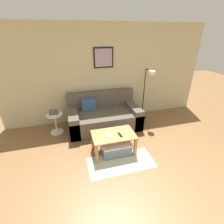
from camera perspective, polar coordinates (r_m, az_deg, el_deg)
The scene contains 10 objects.
wall_back at distance 4.52m, azimuth -1.72°, elevation 13.10°, with size 5.60×0.09×2.55m.
area_rug at distance 3.35m, azimuth 3.20°, elevation -17.28°, with size 1.30×0.60×0.01m, color #B2B79E.
couch at distance 4.34m, azimuth -2.95°, elevation -1.41°, with size 1.83×1.00×0.88m.
coffee_table at distance 3.38m, azimuth 0.52°, elevation -9.05°, with size 0.87×0.54×0.45m.
storage_bin at distance 3.50m, azimuth 1.29°, elevation -12.25°, with size 0.61×0.45×0.26m.
floor_lamp at distance 4.49m, azimuth 12.14°, elevation 7.21°, with size 0.27×0.55×1.46m.
side_table at distance 4.28m, azimuth -19.26°, elevation -3.24°, with size 0.38×0.38×0.51m.
book_stack at distance 4.15m, azimuth -19.71°, elevation -0.25°, with size 0.22×0.18×0.10m.
remote_control at distance 3.29m, azimuth 2.85°, elevation -8.00°, with size 0.04×0.15×0.02m, color black.
cell_phone at distance 3.29m, azimuth -1.38°, elevation -8.13°, with size 0.07×0.14×0.01m, color silver.
Camera 1 is at (-1.05, -0.93, 2.31)m, focal length 26.00 mm.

